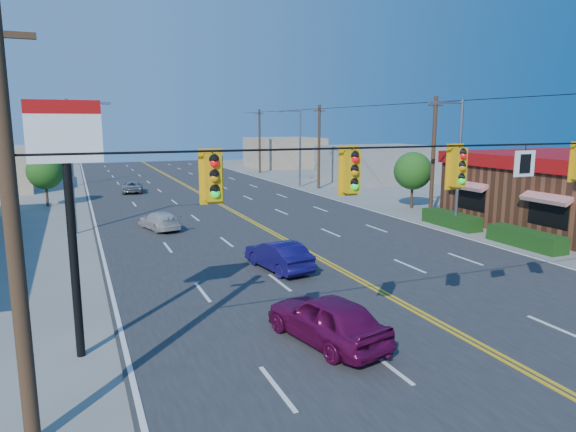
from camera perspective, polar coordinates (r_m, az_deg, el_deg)
name	(u,v)px	position (r m, az deg, el deg)	size (l,w,h in m)	color
ground	(479,347)	(16.81, 20.50, -13.52)	(160.00, 160.00, 0.00)	gray
road	(258,225)	(33.53, -3.36, -1.03)	(20.00, 120.00, 0.06)	#2D2D30
signal_span	(488,185)	(15.47, 21.31, 3.21)	(24.32, 0.34, 9.00)	#47301E
pizza_hut_sign	(67,176)	(15.12, -23.30, 4.06)	(1.90, 0.30, 6.85)	black
streetlight_se	(457,158)	(33.15, 18.22, 6.17)	(2.55, 0.25, 8.00)	gray
streetlight_ne	(298,143)	(53.64, 1.16, 8.06)	(2.55, 0.25, 8.00)	gray
streetlight_sw	(74,159)	(33.12, -22.68, 5.89)	(2.55, 0.25, 8.00)	gray
streetlight_nw	(73,143)	(59.09, -22.80, 7.47)	(2.55, 0.25, 8.00)	gray
utility_pole_near	(433,158)	(37.14, 15.82, 6.20)	(0.28, 0.28, 8.40)	#47301E
utility_pole_mid	(319,147)	(52.43, 3.46, 7.65)	(0.28, 0.28, 8.40)	#47301E
utility_pole_far	(260,141)	(69.05, -3.18, 8.28)	(0.28, 0.28, 8.40)	#47301E
tree_kfc_rear	(413,171)	(41.19, 13.70, 4.89)	(2.94, 2.94, 4.41)	#47301E
tree_west	(45,172)	(45.27, -25.39, 4.47)	(2.80, 2.80, 4.20)	#47301E
bld_east_mid	(379,163)	(60.86, 10.13, 5.80)	(12.00, 10.00, 4.00)	gray
bld_east_far	(284,152)	(79.03, -0.43, 7.10)	(10.00, 10.00, 4.40)	tan
car_magenta	(327,320)	(15.80, 4.31, -11.48)	(1.77, 4.41, 1.50)	#650B3E
car_blue	(278,256)	(23.22, -1.08, -4.52)	(1.41, 4.06, 1.34)	#140E53
car_white	(159,221)	(32.94, -14.10, -0.59)	(1.57, 3.86, 1.12)	#B9B9B9
car_silver	(133,187)	(51.23, -16.89, 3.06)	(1.82, 3.95, 1.10)	#9E9DA2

